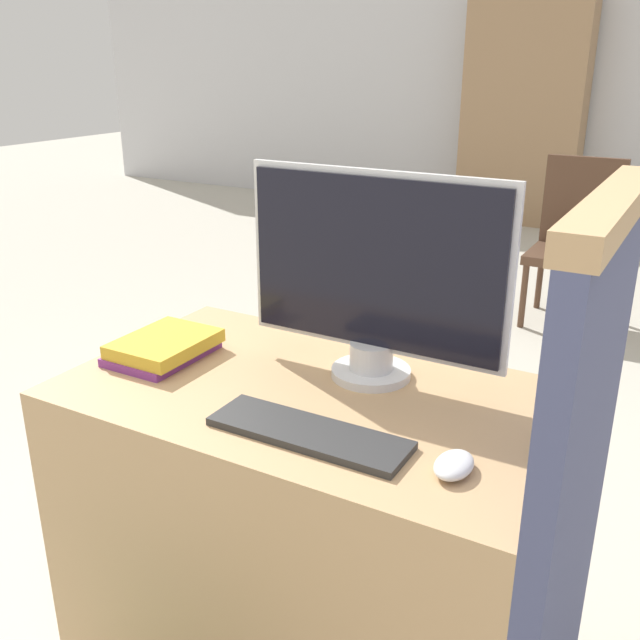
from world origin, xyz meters
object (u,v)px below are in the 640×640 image
Objects in this scene: far_chair at (575,236)px; book_stack at (164,347)px; mouse at (454,465)px; keyboard at (309,433)px; monitor at (374,277)px.

book_stack is at bearing -128.71° from far_chair.
mouse is at bearing -113.31° from far_chair.
keyboard is at bearing -176.40° from mouse.
mouse reaches higher than keyboard.
far_chair reaches higher than mouse.
keyboard is 0.54m from book_stack.
far_chair is at bearing 96.54° from mouse.
monitor reaches higher than far_chair.
book_stack is 0.27× the size of far_chair.
monitor is at bearing 135.95° from mouse.
mouse is at bearing -10.13° from book_stack.
far_chair reaches higher than book_stack.
monitor is at bearing 17.30° from book_stack.
far_chair is (-0.04, 2.77, -0.50)m from monitor.
keyboard is 3.10m from far_chair.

